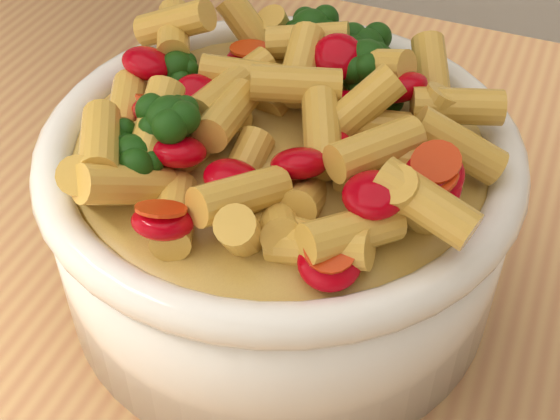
% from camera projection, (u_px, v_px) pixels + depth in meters
% --- Properties ---
extents(table, '(1.20, 0.80, 0.90)m').
position_uv_depth(table, '(143.00, 375.00, 0.56)').
color(table, '#B2814C').
rests_on(table, ground).
extents(serving_bowl, '(0.27, 0.27, 0.12)m').
position_uv_depth(serving_bowl, '(280.00, 208.00, 0.46)').
color(serving_bowl, white).
rests_on(serving_bowl, table).
extents(pasta_salad, '(0.21, 0.21, 0.05)m').
position_uv_depth(pasta_salad, '(280.00, 109.00, 0.41)').
color(pasta_salad, '#EFB54B').
rests_on(pasta_salad, serving_bowl).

